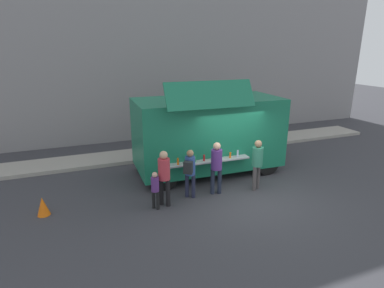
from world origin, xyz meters
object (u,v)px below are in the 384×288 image
food_truck_main (208,133)px  child_near_queue (155,187)px  traffic_cone_orange (43,206)px  customer_mid_with_backpack (190,169)px  customer_rear_waiting (164,173)px  trash_bin (265,134)px  customer_extra_browsing (257,161)px  customer_front_ordering (216,164)px

food_truck_main → child_near_queue: 3.57m
traffic_cone_orange → customer_mid_with_backpack: customer_mid_with_backpack is taller
traffic_cone_orange → customer_rear_waiting: 3.59m
trash_bin → child_near_queue: bearing=-146.4°
food_truck_main → customer_extra_browsing: 2.33m
traffic_cone_orange → customer_mid_with_backpack: size_ratio=0.34×
customer_front_ordering → customer_extra_browsing: (1.41, -0.19, -0.02)m
customer_mid_with_backpack → customer_extra_browsing: size_ratio=0.92×
traffic_cone_orange → child_near_queue: size_ratio=0.47×
customer_front_ordering → food_truck_main: bearing=-3.2°
customer_mid_with_backpack → customer_extra_browsing: customer_extra_browsing is taller
trash_bin → customer_rear_waiting: 7.88m
child_near_queue → customer_rear_waiting: bearing=-19.3°
food_truck_main → customer_mid_with_backpack: bearing=-126.3°
customer_extra_browsing → child_near_queue: customer_extra_browsing is taller
customer_rear_waiting → customer_front_ordering: bearing=-40.1°
traffic_cone_orange → customer_front_ordering: size_ratio=0.31×
food_truck_main → customer_rear_waiting: bearing=-137.1°
traffic_cone_orange → customer_extra_browsing: customer_extra_browsing is taller
traffic_cone_orange → child_near_queue: (3.12, -0.80, 0.43)m
food_truck_main → customer_front_ordering: size_ratio=3.09×
traffic_cone_orange → customer_mid_with_backpack: 4.41m
trash_bin → customer_extra_browsing: (-3.29, -4.43, 0.57)m
customer_front_ordering → customer_mid_with_backpack: size_ratio=1.10×
food_truck_main → customer_front_ordering: 2.06m
customer_extra_browsing → customer_mid_with_backpack: bearing=56.3°
food_truck_main → customer_front_ordering: (-0.55, -1.92, -0.50)m
traffic_cone_orange → customer_rear_waiting: bearing=-11.3°
customer_mid_with_backpack → customer_front_ordering: bearing=-57.3°
trash_bin → customer_extra_browsing: customer_extra_browsing is taller
customer_mid_with_backpack → food_truck_main: bearing=-3.0°
customer_mid_with_backpack → customer_extra_browsing: 2.33m
trash_bin → customer_extra_browsing: size_ratio=0.54×
child_near_queue → food_truck_main: bearing=-0.3°
food_truck_main → traffic_cone_orange: food_truck_main is taller
child_near_queue → customer_extra_browsing: bearing=-38.2°
customer_front_ordering → traffic_cone_orange: bearing=97.3°
customer_mid_with_backpack → customer_rear_waiting: size_ratio=0.92×
food_truck_main → customer_extra_browsing: food_truck_main is taller
food_truck_main → customer_extra_browsing: size_ratio=3.14×
trash_bin → food_truck_main: bearing=-150.8°
food_truck_main → traffic_cone_orange: (-5.79, -1.40, -1.28)m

